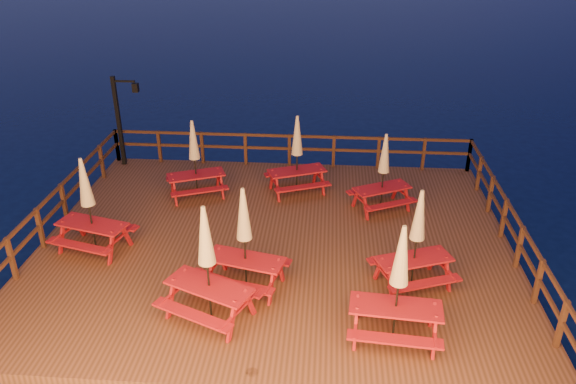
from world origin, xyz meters
name	(u,v)px	position (x,y,z in m)	size (l,w,h in m)	color
ground	(276,254)	(0.00, 0.00, 0.00)	(500.00, 500.00, 0.00)	black
deck	(276,248)	(0.00, 0.00, 0.20)	(12.00, 10.00, 0.40)	#4B2B18
deck_piles	(276,264)	(0.00, 0.00, -0.30)	(11.44, 9.44, 1.40)	#331A10
railing	(281,185)	(0.00, 1.78, 1.16)	(11.80, 9.75, 1.10)	#331A10
lamp_post	(122,113)	(-5.39, 4.55, 2.20)	(0.85, 0.18, 3.00)	black
picnic_table_0	(297,154)	(0.37, 2.90, 1.66)	(2.09, 1.92, 2.42)	maroon
picnic_table_1	(399,282)	(2.69, -3.43, 1.73)	(1.92, 1.63, 2.57)	maroon
picnic_table_2	(207,262)	(-1.07, -3.06, 1.76)	(2.28, 2.12, 2.61)	maroon
picnic_table_3	(417,238)	(3.27, -1.63, 1.65)	(2.07, 1.89, 2.41)	maroon
picnic_table_4	(195,158)	(-2.58, 2.42, 1.63)	(2.05, 1.89, 2.37)	maroon
picnic_table_5	(383,171)	(2.83, 2.00, 1.58)	(2.01, 1.88, 2.28)	maroon
picnic_table_6	(88,204)	(-4.48, -0.70, 1.69)	(2.05, 1.83, 2.49)	maroon
picnic_table_7	(244,237)	(-0.48, -1.96, 1.69)	(2.03, 1.81, 2.48)	maroon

